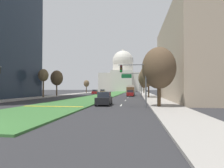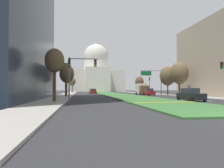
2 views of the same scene
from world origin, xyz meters
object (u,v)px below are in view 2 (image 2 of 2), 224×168
at_px(street_tree_left_near, 55,61).
at_px(sedan_midblock, 149,92).
at_px(street_tree_right_mid, 179,73).
at_px(capitol_building, 96,74).
at_px(street_tree_left_mid, 66,71).
at_px(sedan_far_horizon, 92,91).
at_px(sedan_distant, 93,92).
at_px(sedan_lead_stopped, 191,95).
at_px(box_truck_delivery, 142,89).
at_px(traffic_light_far_right, 150,83).
at_px(overhead_guide_sign, 153,77).
at_px(street_tree_right_far, 168,76).
at_px(street_tree_left_distant, 72,82).
at_px(street_tree_left_far, 67,74).
at_px(traffic_light_near_left, 77,70).
at_px(street_tree_right_distant, 139,82).

height_order(street_tree_left_near, sedan_midblock, street_tree_left_near).
relative_size(street_tree_left_near, street_tree_right_mid, 0.87).
relative_size(capitol_building, street_tree_left_mid, 4.56).
xyz_separation_m(sedan_midblock, sedan_far_horizon, (-13.21, 28.00, -0.04)).
bearing_deg(sedan_distant, sedan_lead_stopped, -74.99).
bearing_deg(capitol_building, sedan_far_horizon, -96.02).
distance_m(street_tree_left_near, box_truck_delivery, 38.31).
distance_m(traffic_light_far_right, sedan_lead_stopped, 34.33).
bearing_deg(overhead_guide_sign, street_tree_right_mid, -63.80).
bearing_deg(sedan_lead_stopped, street_tree_right_mid, 68.28).
relative_size(street_tree_right_far, street_tree_left_distant, 1.25).
xyz_separation_m(street_tree_left_far, street_tree_left_distant, (0.21, 29.40, -0.87)).
distance_m(capitol_building, sedan_far_horizon, 50.65).
height_order(traffic_light_near_left, street_tree_left_near, street_tree_left_near).
relative_size(traffic_light_near_left, street_tree_right_mid, 0.67).
bearing_deg(street_tree_right_distant, traffic_light_near_left, -112.42).
height_order(street_tree_right_far, street_tree_left_distant, street_tree_right_far).
bearing_deg(sedan_distant, sedan_far_horizon, 88.55).
xyz_separation_m(street_tree_left_distant, sedan_far_horizon, (7.30, 0.48, -3.47)).
relative_size(traffic_light_near_left, street_tree_right_distant, 0.81).
height_order(traffic_light_far_right, street_tree_left_near, street_tree_left_near).
xyz_separation_m(capitol_building, sedan_far_horizon, (-5.21, -49.40, -9.90)).
xyz_separation_m(traffic_light_near_left, street_tree_left_distant, (-2.57, 56.46, 0.46)).
xyz_separation_m(traffic_light_far_right, street_tree_right_mid, (1.69, -15.86, 1.89)).
xyz_separation_m(capitol_building, overhead_guide_sign, (8.93, -78.00, -6.04)).
bearing_deg(traffic_light_near_left, sedan_lead_stopped, 11.92).
bearing_deg(sedan_far_horizon, street_tree_left_near, -97.96).
bearing_deg(street_tree_left_far, box_truck_delivery, 21.69).
bearing_deg(capitol_building, traffic_light_near_left, -95.34).
relative_size(street_tree_right_mid, street_tree_left_distant, 1.32).
xyz_separation_m(street_tree_left_near, street_tree_right_distant, (25.50, 51.87, -0.74)).
height_order(street_tree_left_mid, street_tree_left_far, street_tree_left_far).
bearing_deg(street_tree_left_far, traffic_light_near_left, -84.13).
height_order(street_tree_left_far, street_tree_right_far, street_tree_right_far).
relative_size(street_tree_left_mid, sedan_distant, 1.59).
distance_m(street_tree_left_near, sedan_midblock, 33.37).
xyz_separation_m(traffic_light_near_left, street_tree_left_mid, (-2.48, 19.18, 1.48)).
distance_m(overhead_guide_sign, sedan_distant, 21.46).
bearing_deg(sedan_distant, street_tree_right_far, -43.80).
bearing_deg(capitol_building, traffic_light_far_right, -81.16).
distance_m(overhead_guide_sign, street_tree_left_near, 33.24).
xyz_separation_m(street_tree_left_near, sedan_distant, (7.19, 40.58, -4.29)).
xyz_separation_m(traffic_light_far_right, sedan_far_horizon, (-15.99, 19.92, -2.53)).
distance_m(street_tree_left_distant, sedan_far_horizon, 8.10).
distance_m(street_tree_right_mid, street_tree_left_distant, 43.24).
bearing_deg(sedan_lead_stopped, street_tree_left_mid, 138.01).
height_order(overhead_guide_sign, street_tree_right_distant, overhead_guide_sign).
xyz_separation_m(capitol_building, sedan_distant, (-5.54, -62.62, -9.89)).
bearing_deg(street_tree_left_near, sedan_midblock, 51.22).
xyz_separation_m(overhead_guide_sign, box_truck_delivery, (-1.06, 6.90, -2.97)).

